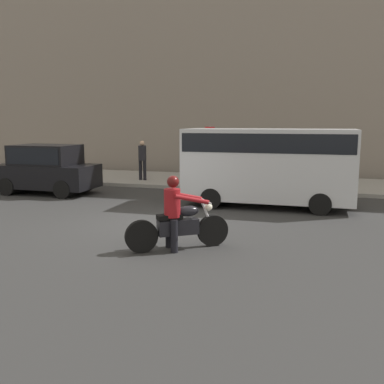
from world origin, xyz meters
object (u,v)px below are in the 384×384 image
object	(u,v)px
street_sign_post	(210,146)
motorcycle_with_rider_crimson	(177,220)
parked_van_silver	(268,162)
parked_hatchback_black	(46,169)
pedestrian_bystander	(142,157)

from	to	relation	value
street_sign_post	motorcycle_with_rider_crimson	bearing A→B (deg)	-79.66
parked_van_silver	parked_hatchback_black	distance (m)	8.14
motorcycle_with_rider_crimson	parked_van_silver	world-z (taller)	parked_van_silver
parked_van_silver	pedestrian_bystander	world-z (taller)	parked_van_silver
parked_hatchback_black	pedestrian_bystander	bearing A→B (deg)	56.34
parked_van_silver	pedestrian_bystander	bearing A→B (deg)	147.04
parked_hatchback_black	parked_van_silver	bearing A→B (deg)	-1.57
motorcycle_with_rider_crimson	parked_hatchback_black	xyz separation A→B (m)	(-6.85, 5.43, 0.29)
parked_hatchback_black	street_sign_post	world-z (taller)	street_sign_post
parked_van_silver	street_sign_post	world-z (taller)	street_sign_post
parked_van_silver	street_sign_post	xyz separation A→B (m)	(-3.19, 5.35, 0.14)
motorcycle_with_rider_crimson	parked_hatchback_black	bearing A→B (deg)	141.64
parked_hatchback_black	street_sign_post	distance (m)	7.14
motorcycle_with_rider_crimson	parked_van_silver	distance (m)	5.41
motorcycle_with_rider_crimson	pedestrian_bystander	size ratio (longest dim) A/B	1.12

